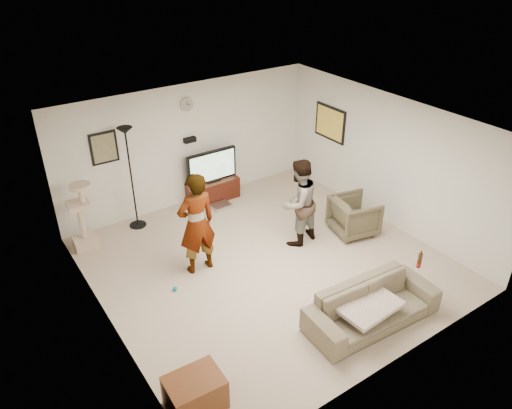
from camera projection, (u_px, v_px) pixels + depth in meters
floor at (267, 263)px, 8.46m from camera, size 5.50×5.50×0.02m
ceiling at (269, 125)px, 7.21m from camera, size 5.50×5.50×0.02m
wall_back at (189, 145)px, 9.81m from camera, size 5.50×0.04×2.50m
wall_front at (401, 291)px, 5.86m from camera, size 5.50×0.04×2.50m
wall_left at (100, 256)px, 6.49m from camera, size 0.04×5.50×2.50m
wall_right at (387, 160)px, 9.18m from camera, size 0.04×5.50×2.50m
wall_clock at (187, 104)px, 9.37m from camera, size 0.26×0.04×0.26m
wall_speaker at (190, 140)px, 9.70m from camera, size 0.25×0.10×0.10m
picture_back at (104, 148)px, 8.79m from camera, size 0.42×0.03×0.52m
picture_right at (330, 123)px, 10.20m from camera, size 0.03×0.78×0.62m
tv_stand at (213, 190)px, 10.32m from camera, size 1.08×0.45×0.45m
console_box at (221, 206)px, 10.11m from camera, size 0.40×0.30×0.07m
tv at (212, 166)px, 10.04m from camera, size 1.11×0.08×0.66m
tv_screen at (213, 167)px, 10.01m from camera, size 1.02×0.01×0.58m
floor_lamp at (132, 179)px, 9.01m from camera, size 0.32×0.32×2.02m
cat_tree at (80, 216)px, 8.58m from camera, size 0.43×0.43×1.27m
person_left at (197, 224)px, 7.87m from camera, size 0.66×0.43×1.79m
person_right at (298, 203)px, 8.63m from camera, size 0.89×0.75×1.63m
sofa at (372, 306)px, 7.05m from camera, size 2.07×0.91×0.59m
throw_blanket at (366, 304)px, 6.93m from camera, size 0.95×0.76×0.06m
beer_bottle at (420, 260)px, 7.30m from camera, size 0.06×0.06×0.25m
armchair at (354, 216)px, 9.13m from camera, size 0.94×0.92×0.72m
side_table at (195, 393)px, 5.82m from camera, size 0.70×0.54×0.45m
toy_ball at (175, 289)px, 7.78m from camera, size 0.08×0.08×0.08m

